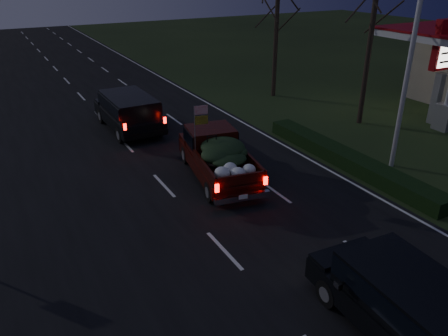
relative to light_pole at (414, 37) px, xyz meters
name	(u,v)px	position (x,y,z in m)	size (l,w,h in m)	color
ground	(224,251)	(-9.50, -2.00, -5.48)	(120.00, 120.00, 0.00)	black
road_asphalt	(224,251)	(-9.50, -2.00, -5.47)	(14.00, 120.00, 0.02)	black
hedge_row	(347,159)	(-1.70, 1.00, -5.18)	(1.00, 10.00, 0.60)	black
light_pole	(414,37)	(0.00, 0.00, 0.00)	(0.50, 0.90, 9.16)	silver
gas_price_pylon	(446,55)	(6.50, 2.99, -1.71)	(2.00, 0.41, 5.57)	gray
bare_tree_mid	(375,2)	(3.00, 5.00, 0.87)	(3.60, 3.60, 8.50)	black
bare_tree_far	(277,14)	(2.00, 12.00, -0.25)	(3.60, 3.60, 7.00)	black
pickup_truck	(218,153)	(-7.21, 2.73, -4.44)	(2.91, 5.58, 2.79)	#380C07
lead_suv	(129,109)	(-8.63, 10.01, -4.31)	(2.29, 5.39, 1.54)	black
rear_suv	(412,304)	(-7.49, -7.12, -4.42)	(2.36, 5.01, 1.41)	black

